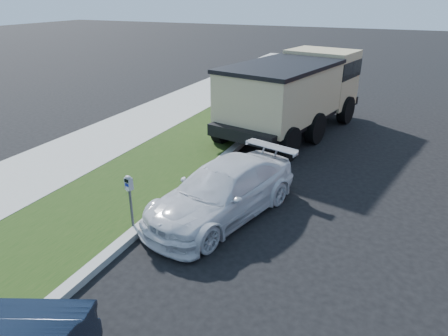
% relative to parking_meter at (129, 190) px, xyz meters
% --- Properties ---
extents(ground, '(120.00, 120.00, 0.00)m').
position_rel_parking_meter_xyz_m(ground, '(2.75, 0.88, -1.00)').
color(ground, black).
rests_on(ground, ground).
extents(streetside, '(6.12, 50.00, 0.15)m').
position_rel_parking_meter_xyz_m(streetside, '(-2.82, 2.88, -0.93)').
color(streetside, gray).
rests_on(streetside, ground).
extents(parking_meter, '(0.18, 0.14, 1.22)m').
position_rel_parking_meter_xyz_m(parking_meter, '(0.00, 0.00, 0.00)').
color(parking_meter, '#3F4247').
rests_on(parking_meter, ground).
extents(white_wagon, '(2.82, 4.58, 1.24)m').
position_rel_parking_meter_xyz_m(white_wagon, '(1.51, 1.50, -0.38)').
color(white_wagon, silver).
rests_on(white_wagon, ground).
extents(dump_truck, '(4.05, 7.42, 2.76)m').
position_rel_parking_meter_xyz_m(dump_truck, '(1.36, 8.41, 0.55)').
color(dump_truck, black).
rests_on(dump_truck, ground).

